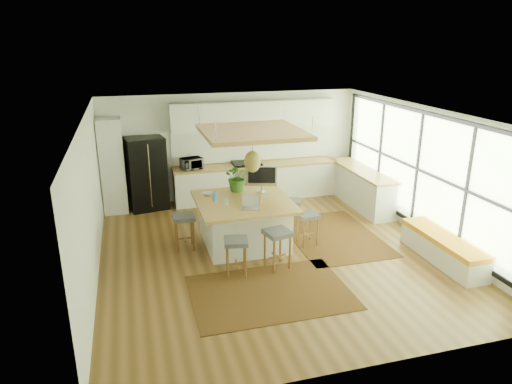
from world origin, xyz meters
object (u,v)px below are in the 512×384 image
object	(u,v)px
laptop	(251,203)
monitor	(262,181)
stool_near_right	(277,250)
fridge	(146,172)
stool_near_left	(236,256)
microwave	(192,162)
island_plant	(238,180)
stool_left_side	(184,232)
island	(244,222)
stool_right_front	(307,228)
stool_right_back	(291,213)

from	to	relation	value
laptop	monitor	bearing A→B (deg)	77.46
monitor	stool_near_right	bearing A→B (deg)	-77.50
fridge	stool_near_right	world-z (taller)	fridge
stool_near_left	laptop	xyz separation A→B (m)	(0.47, 0.76, 0.70)
microwave	monitor	bearing A→B (deg)	-79.38
stool_near_left	island_plant	bearing A→B (deg)	75.36
island_plant	stool_left_side	bearing A→B (deg)	-156.80
island	stool_near_right	xyz separation A→B (m)	(0.32, -1.18, -0.11)
island	stool_near_left	xyz separation A→B (m)	(-0.45, -1.24, -0.11)
stool_near_left	stool_left_side	bearing A→B (deg)	118.78
stool_near_right	stool_right_front	size ratio (longest dim) A/B	1.09
island	stool_near_right	bearing A→B (deg)	-74.59
stool_left_side	monitor	bearing A→B (deg)	9.69
island_plant	stool_near_right	bearing A→B (deg)	-80.75
stool_right_back	stool_left_side	xyz separation A→B (m)	(-2.37, -0.42, 0.00)
stool_near_right	monitor	xyz separation A→B (m)	(0.16, 1.56, 0.83)
fridge	stool_right_front	distance (m)	4.27
laptop	monitor	xyz separation A→B (m)	(0.47, 0.86, 0.14)
island	stool_near_left	distance (m)	1.32
fridge	island	xyz separation A→B (m)	(1.75, -2.64, -0.46)
stool_right_back	microwave	bearing A→B (deg)	131.34
stool_near_left	monitor	bearing A→B (deg)	59.93
laptop	island_plant	world-z (taller)	island_plant
stool_left_side	fridge	bearing A→B (deg)	102.50
stool_near_left	microwave	world-z (taller)	microwave
island_plant	island	bearing A→B (deg)	-93.01
fridge	island_plant	xyz separation A→B (m)	(1.78, -2.02, 0.25)
stool_near_right	island_plant	xyz separation A→B (m)	(-0.29, 1.80, 0.82)
stool_right_front	island	bearing A→B (deg)	162.85
stool_right_back	island	bearing A→B (deg)	-156.69
monitor	stool_right_front	bearing A→B (deg)	-27.56
stool_near_right	microwave	world-z (taller)	microwave
stool_near_left	stool_near_right	bearing A→B (deg)	4.34
stool_near_right	monitor	distance (m)	1.78
stool_near_left	stool_right_back	world-z (taller)	stool_near_left
stool_near_left	microwave	xyz separation A→B (m)	(-0.20, 3.84, 0.74)
stool_near_right	monitor	size ratio (longest dim) A/B	1.17
monitor	laptop	bearing A→B (deg)	-100.11
stool_right_back	microwave	world-z (taller)	microwave
fridge	stool_near_right	distance (m)	4.38
stool_left_side	island_plant	distance (m)	1.56
stool_near_left	stool_right_front	distance (m)	1.88
stool_right_back	monitor	size ratio (longest dim) A/B	1.05
stool_near_right	stool_right_back	bearing A→B (deg)	63.01
stool_right_back	microwave	xyz separation A→B (m)	(-1.84, 2.09, 0.74)
fridge	microwave	world-z (taller)	fridge
stool_near_left	monitor	world-z (taller)	monitor
laptop	stool_near_left	bearing A→B (deg)	-105.92
island	stool_near_right	world-z (taller)	island
stool_near_left	stool_near_right	xyz separation A→B (m)	(0.78, 0.06, 0.00)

